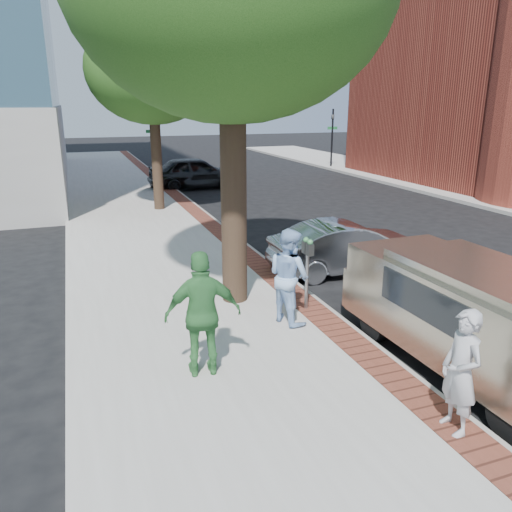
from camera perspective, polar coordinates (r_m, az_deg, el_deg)
name	(u,v)px	position (r m, az deg, el deg)	size (l,w,h in m)	color
ground	(298,339)	(9.32, 4.80, -9.39)	(120.00, 120.00, 0.00)	black
sidewalk	(150,237)	(16.20, -12.08, 2.15)	(5.00, 60.00, 0.15)	#9E9991
brick_strip	(216,229)	(16.61, -4.57, 3.12)	(0.60, 60.00, 0.01)	brown
curb	(226,230)	(16.72, -3.41, 2.96)	(0.10, 60.00, 0.15)	gray
signal_near	(152,138)	(29.94, -11.75, 13.11)	(0.70, 0.15, 3.80)	black
signal_far	(332,134)	(33.69, 8.71, 13.67)	(0.70, 0.15, 3.80)	black
tree_far	(152,70)	(19.82, -11.85, 20.08)	(4.80, 4.80, 7.14)	black
parking_meter	(308,259)	(9.87, 5.91, -0.33)	(0.12, 0.32, 1.47)	gray
person_gray	(461,372)	(6.79, 22.39, -12.19)	(0.60, 0.39, 1.65)	#A6A6AB
person_officer	(289,276)	(9.34, 3.78, -2.28)	(0.88, 0.69, 1.81)	#99BEED
person_green	(203,314)	(7.53, -6.07, -6.64)	(1.15, 0.48, 1.96)	#3B8140
sedan_silver	(348,247)	(12.84, 10.43, 1.01)	(1.38, 3.96, 1.30)	#A9ABB0
bg_car	(196,173)	(25.59, -6.89, 9.45)	(1.89, 4.71, 1.60)	black
van	(469,311)	(8.66, 23.14, -5.83)	(1.95, 4.89, 1.78)	#9D9480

